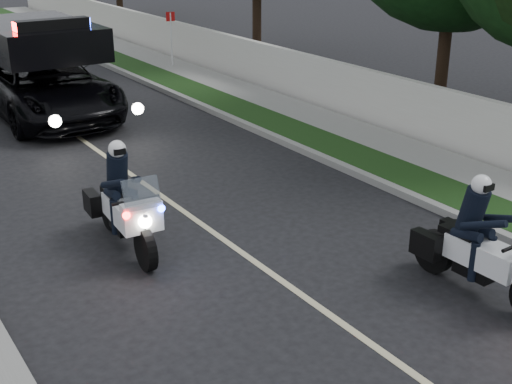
% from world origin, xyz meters
% --- Properties ---
extents(ground, '(120.00, 120.00, 0.00)m').
position_xyz_m(ground, '(0.00, 0.00, 0.00)').
color(ground, black).
rests_on(ground, ground).
extents(curb_right, '(0.20, 60.00, 0.15)m').
position_xyz_m(curb_right, '(4.10, 10.00, 0.07)').
color(curb_right, gray).
rests_on(curb_right, ground).
extents(grass_verge, '(1.20, 60.00, 0.16)m').
position_xyz_m(grass_verge, '(4.80, 10.00, 0.08)').
color(grass_verge, '#193814').
rests_on(grass_verge, ground).
extents(sidewalk_right, '(1.40, 60.00, 0.16)m').
position_xyz_m(sidewalk_right, '(6.10, 10.00, 0.08)').
color(sidewalk_right, gray).
rests_on(sidewalk_right, ground).
extents(property_wall, '(0.22, 60.00, 1.50)m').
position_xyz_m(property_wall, '(7.10, 10.00, 0.75)').
color(property_wall, beige).
rests_on(property_wall, ground).
extents(lane_marking, '(0.12, 50.00, 0.01)m').
position_xyz_m(lane_marking, '(0.00, 10.00, 0.00)').
color(lane_marking, '#BFB78C').
rests_on(lane_marking, ground).
extents(police_moto_left, '(0.92, 2.26, 1.88)m').
position_xyz_m(police_moto_left, '(-1.52, 4.68, 0.00)').
color(police_moto_left, white).
rests_on(police_moto_left, ground).
extents(police_moto_right, '(0.82, 2.22, 1.87)m').
position_xyz_m(police_moto_right, '(2.22, 0.31, 0.00)').
color(police_moto_right, white).
rests_on(police_moto_right, ground).
extents(police_suv, '(2.95, 6.33, 3.07)m').
position_xyz_m(police_suv, '(-0.01, 13.76, 0.00)').
color(police_suv, black).
rests_on(police_suv, ground).
extents(sign_post, '(0.38, 0.38, 2.19)m').
position_xyz_m(sign_post, '(6.00, 17.85, 0.00)').
color(sign_post, '#9F210B').
rests_on(sign_post, ground).
extents(tree_right_c, '(7.01, 7.01, 10.67)m').
position_xyz_m(tree_right_c, '(9.80, 8.11, 0.00)').
color(tree_right_c, '#103511').
rests_on(tree_right_c, ground).
extents(tree_right_d, '(8.98, 8.98, 12.36)m').
position_xyz_m(tree_right_d, '(10.07, 18.25, 0.00)').
color(tree_right_d, '#1E3E14').
rests_on(tree_right_d, ground).
extents(tree_right_e, '(6.28, 6.28, 8.35)m').
position_xyz_m(tree_right_e, '(10.13, 32.60, 0.00)').
color(tree_right_e, black).
rests_on(tree_right_e, ground).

